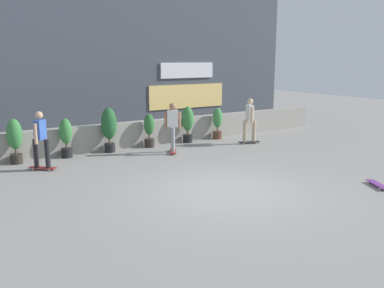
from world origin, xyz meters
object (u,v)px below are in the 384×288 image
object	(u,v)px
potted_plant_2	(109,126)
skateboard_near_camera	(377,184)
potted_plant_4	(188,122)
skater_far_right	(40,138)
potted_plant_5	(217,122)
potted_plant_3	(149,130)
skater_mid_plaza	(173,125)
potted_plant_0	(15,138)
skater_foreground	(250,119)
potted_plant_1	(66,136)

from	to	relation	value
potted_plant_2	skateboard_near_camera	size ratio (longest dim) A/B	1.90
potted_plant_4	skater_far_right	xyz separation A→B (m)	(-5.65, -1.18, 0.16)
potted_plant_5	skateboard_near_camera	xyz separation A→B (m)	(-0.34, -7.32, -0.61)
potted_plant_3	skater_mid_plaza	size ratio (longest dim) A/B	0.71
potted_plant_4	potted_plant_0	bearing A→B (deg)	180.00
potted_plant_4	potted_plant_2	bearing A→B (deg)	180.00
skater_foreground	potted_plant_0	bearing A→B (deg)	169.72
potted_plant_5	skater_foreground	xyz separation A→B (m)	(0.43, -1.44, 0.27)
potted_plant_1	skateboard_near_camera	size ratio (longest dim) A/B	1.58
potted_plant_5	skater_far_right	bearing A→B (deg)	-170.51
potted_plant_4	potted_plant_3	bearing A→B (deg)	180.00
potted_plant_4	skater_foreground	world-z (taller)	skater_foreground
potted_plant_5	skateboard_near_camera	bearing A→B (deg)	-92.64
potted_plant_0	skater_foreground	bearing A→B (deg)	-10.28
skateboard_near_camera	potted_plant_1	bearing A→B (deg)	127.71
potted_plant_0	skateboard_near_camera	distance (m)	10.29
skater_foreground	skateboard_near_camera	world-z (taller)	skater_foreground
potted_plant_4	skateboard_near_camera	distance (m)	7.43
skater_far_right	skater_foreground	bearing A→B (deg)	-2.05
potted_plant_5	skater_foreground	distance (m)	1.53
potted_plant_2	skater_mid_plaza	bearing A→B (deg)	-35.71
potted_plant_1	skater_mid_plaza	xyz separation A→B (m)	(3.23, -1.27, 0.24)
potted_plant_0	potted_plant_3	bearing A→B (deg)	0.00
potted_plant_4	skater_mid_plaza	xyz separation A→B (m)	(-1.38, -1.27, 0.16)
potted_plant_3	potted_plant_2	bearing A→B (deg)	180.00
potted_plant_5	potted_plant_2	bearing A→B (deg)	180.00
potted_plant_4	skater_mid_plaza	size ratio (longest dim) A/B	0.81
potted_plant_3	potted_plant_5	size ratio (longest dim) A/B	0.98
skater_mid_plaza	potted_plant_1	bearing A→B (deg)	158.58
skater_mid_plaza	potted_plant_2	bearing A→B (deg)	144.29
potted_plant_3	skateboard_near_camera	world-z (taller)	potted_plant_3
potted_plant_0	potted_plant_3	size ratio (longest dim) A/B	1.14
potted_plant_2	skater_far_right	size ratio (longest dim) A/B	0.90
skater_foreground	potted_plant_5	bearing A→B (deg)	106.58
potted_plant_2	skater_mid_plaza	xyz separation A→B (m)	(1.77, -1.27, 0.05)
potted_plant_2	potted_plant_3	world-z (taller)	potted_plant_2
skater_far_right	skateboard_near_camera	bearing A→B (deg)	-42.53
potted_plant_0	skater_foreground	size ratio (longest dim) A/B	0.81
potted_plant_0	potted_plant_5	xyz separation A→B (m)	(7.54, 0.00, -0.11)
potted_plant_0	potted_plant_2	world-z (taller)	potted_plant_2
potted_plant_1	skater_mid_plaza	distance (m)	3.48
potted_plant_2	potted_plant_3	xyz separation A→B (m)	(1.51, 0.00, -0.25)
potted_plant_2	potted_plant_4	world-z (taller)	potted_plant_2
potted_plant_2	skater_mid_plaza	distance (m)	2.17
potted_plant_0	skater_foreground	world-z (taller)	skater_foreground
potted_plant_2	skater_foreground	bearing A→B (deg)	-16.23
potted_plant_5	skater_far_right	xyz separation A→B (m)	(-7.04, -1.18, 0.27)
potted_plant_5	skater_mid_plaza	bearing A→B (deg)	-155.38
skater_mid_plaza	skater_far_right	size ratio (longest dim) A/B	1.00
potted_plant_1	skater_foreground	bearing A→B (deg)	-12.66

